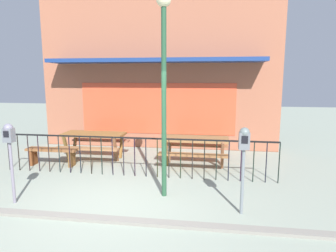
% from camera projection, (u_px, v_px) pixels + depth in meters
% --- Properties ---
extents(ground, '(40.00, 40.00, 0.00)m').
position_uv_depth(ground, '(113.00, 204.00, 5.61)').
color(ground, gray).
extents(pub_storefront, '(8.00, 1.44, 5.28)m').
position_uv_depth(pub_storefront, '(158.00, 70.00, 9.90)').
color(pub_storefront, '#59311E').
rests_on(pub_storefront, ground).
extents(patio_fence_front, '(6.75, 0.04, 0.97)m').
position_uv_depth(patio_fence_front, '(135.00, 150.00, 7.11)').
color(patio_fence_front, black).
rests_on(patio_fence_front, ground).
extents(picnic_table_left, '(1.81, 1.38, 0.79)m').
position_uv_depth(picnic_table_left, '(94.00, 138.00, 8.66)').
color(picnic_table_left, brown).
rests_on(picnic_table_left, ground).
extents(picnic_table_right, '(1.82, 1.39, 0.79)m').
position_uv_depth(picnic_table_right, '(195.00, 144.00, 8.00)').
color(picnic_table_right, olive).
rests_on(picnic_table_right, ground).
extents(patio_bench, '(1.40, 0.33, 0.48)m').
position_uv_depth(patio_bench, '(52.00, 153.00, 8.02)').
color(patio_bench, brown).
rests_on(patio_bench, ground).
extents(parking_meter_near, '(0.18, 0.17, 1.55)m').
position_uv_depth(parking_meter_near, '(9.00, 142.00, 5.48)').
color(parking_meter_near, slate).
rests_on(parking_meter_near, ground).
extents(parking_meter_far, '(0.18, 0.17, 1.55)m').
position_uv_depth(parking_meter_far, '(244.00, 148.00, 5.03)').
color(parking_meter_far, slate).
rests_on(parking_meter_far, ground).
extents(street_lamp, '(0.28, 0.28, 3.94)m').
position_uv_depth(street_lamp, '(164.00, 68.00, 5.61)').
color(street_lamp, '#244D32').
rests_on(street_lamp, ground).
extents(curb_edge, '(11.20, 0.20, 0.11)m').
position_uv_depth(curb_edge, '(100.00, 220.00, 4.98)').
color(curb_edge, gray).
rests_on(curb_edge, ground).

